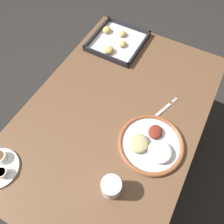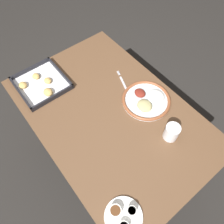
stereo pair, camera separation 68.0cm
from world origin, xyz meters
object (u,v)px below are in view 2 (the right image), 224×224
(dinner_plate, at_px, (147,100))
(drinking_cup, at_px, (172,132))
(baking_tray, at_px, (41,84))
(fork, at_px, (123,83))
(saucer_plate, at_px, (123,216))

(dinner_plate, distance_m, drinking_cup, 0.26)
(baking_tray, xyz_separation_m, drinking_cup, (-0.75, -0.37, 0.04))
(dinner_plate, bearing_deg, fork, 6.48)
(dinner_plate, height_order, saucer_plate, dinner_plate)
(dinner_plate, relative_size, fork, 1.55)
(saucer_plate, distance_m, baking_tray, 0.90)
(baking_tray, bearing_deg, drinking_cup, -153.60)
(dinner_plate, height_order, baking_tray, dinner_plate)
(saucer_plate, relative_size, baking_tray, 0.57)
(fork, height_order, drinking_cup, drinking_cup)
(baking_tray, bearing_deg, saucer_plate, 174.84)
(drinking_cup, bearing_deg, saucer_plate, 107.90)
(dinner_plate, height_order, fork, dinner_plate)
(fork, bearing_deg, baking_tray, 72.93)
(dinner_plate, bearing_deg, saucer_plate, 127.36)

